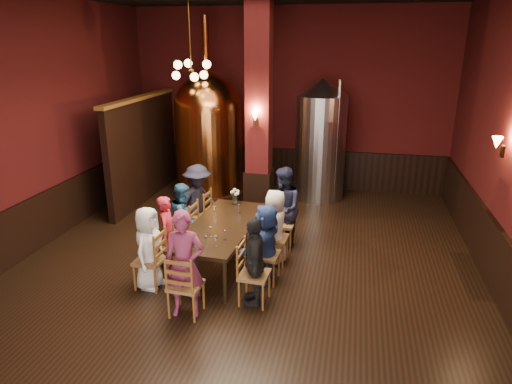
% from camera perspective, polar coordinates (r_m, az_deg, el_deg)
% --- Properties ---
extents(room, '(10.00, 10.02, 4.50)m').
position_cam_1_polar(room, '(6.95, -2.01, 6.26)').
color(room, black).
rests_on(room, ground).
extents(wainscot_right, '(0.08, 9.90, 1.00)m').
position_cam_1_polar(wainscot_right, '(7.68, 28.54, -8.77)').
color(wainscot_right, black).
rests_on(wainscot_right, ground).
extents(wainscot_back, '(7.90, 0.08, 1.00)m').
position_cam_1_polar(wainscot_back, '(12.10, 3.89, 3.10)').
color(wainscot_back, black).
rests_on(wainscot_back, ground).
extents(wainscot_left, '(0.08, 9.90, 1.00)m').
position_cam_1_polar(wainscot_left, '(9.26, -26.42, -3.88)').
color(wainscot_left, black).
rests_on(wainscot_left, ground).
extents(column, '(0.58, 0.58, 4.50)m').
position_cam_1_polar(column, '(9.70, 0.39, 9.83)').
color(column, '#45100E').
rests_on(column, ground).
extents(partition, '(0.22, 3.50, 2.40)m').
position_cam_1_polar(partition, '(11.23, -13.88, 5.04)').
color(partition, black).
rests_on(partition, ground).
extents(pendant_cluster, '(0.90, 0.90, 1.70)m').
position_cam_1_polar(pendant_cluster, '(10.12, -8.11, 14.86)').
color(pendant_cluster, '#A57226').
rests_on(pendant_cluster, room).
extents(sconce_wall, '(0.20, 0.20, 0.36)m').
position_cam_1_polar(sconce_wall, '(7.85, 28.54, 5.07)').
color(sconce_wall, black).
rests_on(sconce_wall, room).
extents(sconce_column, '(0.20, 0.20, 0.36)m').
position_cam_1_polar(sconce_column, '(9.42, 0.00, 9.26)').
color(sconce_column, black).
rests_on(sconce_column, column).
extents(dining_table, '(1.13, 2.45, 0.75)m').
position_cam_1_polar(dining_table, '(7.78, -4.27, -4.50)').
color(dining_table, black).
rests_on(dining_table, ground).
extents(chair_0, '(0.48, 0.48, 0.92)m').
position_cam_1_polar(chair_0, '(7.38, -13.16, -8.28)').
color(chair_0, brown).
rests_on(chair_0, ground).
extents(person_0, '(0.47, 0.68, 1.33)m').
position_cam_1_polar(person_0, '(7.29, -13.28, -6.83)').
color(person_0, white).
rests_on(person_0, ground).
extents(chair_1, '(0.48, 0.48, 0.92)m').
position_cam_1_polar(chair_1, '(7.91, -10.88, -6.21)').
color(chair_1, brown).
rests_on(chair_1, ground).
extents(person_1, '(0.36, 0.50, 1.29)m').
position_cam_1_polar(person_1, '(7.84, -10.96, -5.00)').
color(person_1, red).
rests_on(person_1, ground).
extents(chair_2, '(0.48, 0.48, 0.92)m').
position_cam_1_polar(chair_2, '(8.45, -8.93, -4.42)').
color(chair_2, brown).
rests_on(chair_2, ground).
extents(person_2, '(0.33, 0.64, 1.31)m').
position_cam_1_polar(person_2, '(8.38, -9.00, -3.20)').
color(person_2, '#25567D').
rests_on(person_2, ground).
extents(chair_3, '(0.48, 0.48, 0.92)m').
position_cam_1_polar(chair_3, '(9.02, -7.21, -2.82)').
color(chair_3, brown).
rests_on(chair_3, ground).
extents(person_3, '(0.87, 1.09, 1.47)m').
position_cam_1_polar(person_3, '(8.92, -7.28, -1.18)').
color(person_3, black).
rests_on(person_3, ground).
extents(chair_4, '(0.48, 0.48, 0.92)m').
position_cam_1_polar(chair_4, '(6.79, -0.21, -10.25)').
color(chair_4, brown).
rests_on(chair_4, ground).
extents(person_4, '(0.50, 0.85, 1.35)m').
position_cam_1_polar(person_4, '(6.69, -0.21, -8.63)').
color(person_4, black).
rests_on(person_4, ground).
extents(chair_5, '(0.48, 0.48, 0.92)m').
position_cam_1_polar(chair_5, '(7.36, 1.21, -7.81)').
color(chair_5, brown).
rests_on(chair_5, ground).
extents(person_5, '(0.65, 1.27, 1.31)m').
position_cam_1_polar(person_5, '(7.28, 1.22, -6.43)').
color(person_5, '#324E96').
rests_on(person_5, ground).
extents(chair_6, '(0.48, 0.48, 0.92)m').
position_cam_1_polar(chair_6, '(7.94, 2.39, -5.76)').
color(chair_6, brown).
rests_on(chair_6, ground).
extents(person_6, '(0.60, 0.75, 1.33)m').
position_cam_1_polar(person_6, '(7.86, 2.41, -4.40)').
color(person_6, white).
rests_on(person_6, ground).
extents(chair_7, '(0.48, 0.48, 0.92)m').
position_cam_1_polar(chair_7, '(8.54, 3.42, -3.96)').
color(chair_7, brown).
rests_on(chair_7, ground).
extents(person_7, '(0.59, 0.82, 1.54)m').
position_cam_1_polar(person_7, '(8.43, 3.46, -2.03)').
color(person_7, '#1D203B').
rests_on(person_7, ground).
extents(chair_8, '(0.48, 0.48, 0.92)m').
position_cam_1_polar(chair_8, '(6.60, -8.80, -11.41)').
color(chair_8, brown).
rests_on(chair_8, ground).
extents(person_8, '(0.62, 0.45, 1.56)m').
position_cam_1_polar(person_8, '(6.45, -8.94, -8.95)').
color(person_8, '#852C51').
rests_on(person_8, ground).
extents(copper_kettle, '(2.08, 2.08, 4.23)m').
position_cam_1_polar(copper_kettle, '(11.08, -5.92, 7.14)').
color(copper_kettle, black).
rests_on(copper_kettle, ground).
extents(steel_vessel, '(1.37, 1.37, 2.89)m').
position_cam_1_polar(steel_vessel, '(11.02, 8.07, 6.46)').
color(steel_vessel, '#B2B2B7').
rests_on(steel_vessel, ground).
extents(rose_vase, '(0.18, 0.18, 0.31)m').
position_cam_1_polar(rose_vase, '(8.60, -2.67, -0.28)').
color(rose_vase, white).
rests_on(rose_vase, dining_table).
extents(wine_glass_0, '(0.07, 0.07, 0.17)m').
position_cam_1_polar(wine_glass_0, '(7.28, -5.69, -4.97)').
color(wine_glass_0, white).
rests_on(wine_glass_0, dining_table).
extents(wine_glass_1, '(0.07, 0.07, 0.17)m').
position_cam_1_polar(wine_glass_1, '(8.13, -5.19, -2.37)').
color(wine_glass_1, white).
rests_on(wine_glass_1, dining_table).
extents(wine_glass_2, '(0.07, 0.07, 0.17)m').
position_cam_1_polar(wine_glass_2, '(8.20, -2.17, -2.10)').
color(wine_glass_2, white).
rests_on(wine_glass_2, dining_table).
extents(wine_glass_3, '(0.07, 0.07, 0.17)m').
position_cam_1_polar(wine_glass_3, '(6.95, -5.03, -6.14)').
color(wine_glass_3, white).
rests_on(wine_glass_3, dining_table).
extents(wine_glass_4, '(0.07, 0.07, 0.17)m').
position_cam_1_polar(wine_glass_4, '(7.02, -9.55, -6.06)').
color(wine_glass_4, white).
rests_on(wine_glass_4, dining_table).
extents(wine_glass_5, '(0.07, 0.07, 0.17)m').
position_cam_1_polar(wine_glass_5, '(6.97, -6.26, -6.11)').
color(wine_glass_5, white).
rests_on(wine_glass_5, dining_table).
extents(wine_glass_6, '(0.07, 0.07, 0.17)m').
position_cam_1_polar(wine_glass_6, '(6.97, -7.86, -6.19)').
color(wine_glass_6, white).
rests_on(wine_glass_6, dining_table).
extents(wine_glass_7, '(0.07, 0.07, 0.17)m').
position_cam_1_polar(wine_glass_7, '(7.15, -3.93, -5.37)').
color(wine_glass_7, white).
rests_on(wine_glass_7, dining_table).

